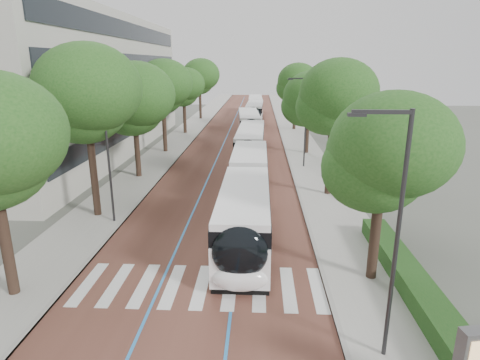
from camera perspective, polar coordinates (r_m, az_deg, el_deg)
The scene contains 21 objects.
ground at distance 17.23m, azimuth -6.68°, elevation -16.53°, with size 160.00×160.00×0.00m, color #51544C.
road at distance 55.12m, azimuth -0.04°, elevation 6.58°, with size 11.00×140.00×0.02m, color #552F26.
sidewalk_left at distance 55.97m, azimuth -7.79°, elevation 6.63°, with size 4.00×140.00×0.12m, color #9C9994.
sidewalk_right at distance 55.27m, azimuth 7.80°, elevation 6.51°, with size 4.00×140.00×0.12m, color #9C9994.
kerb_left at distance 55.65m, azimuth -5.85°, elevation 6.65°, with size 0.20×140.00×0.14m, color gray.
kerb_right at distance 55.13m, azimuth 5.82°, elevation 6.55°, with size 0.20×140.00×0.14m, color gray.
zebra_crossing at distance 18.03m, azimuth -5.52°, elevation -14.79°, with size 10.55×3.60×0.01m.
lane_line_left at distance 55.21m, azimuth -1.71°, elevation 6.61°, with size 0.12×126.00×0.01m, color #287CCB.
lane_line_right at distance 55.06m, azimuth 1.63°, elevation 6.58°, with size 0.12×126.00×0.01m, color #287CCB.
office_building at distance 47.74m, azimuth -25.44°, elevation 12.00°, with size 18.11×40.00×14.00m.
hedge at distance 17.97m, azimuth 24.34°, elevation -14.58°, with size 1.20×14.00×0.80m, color #184317.
streetlight_near at distance 12.78m, azimuth 20.95°, elevation -5.42°, with size 1.82×0.20×8.00m.
streetlight_far at distance 36.76m, azimuth 9.07°, elevation 9.08°, with size 1.82×0.20×8.00m.
lamp_post_left at distance 24.46m, azimuth -18.23°, elevation 3.22°, with size 0.14×0.14×8.00m, color #2A2A2C.
trees_left at distance 41.24m, azimuth -11.75°, elevation 12.20°, with size 6.27×60.86×9.92m.
trees_right at distance 38.89m, azimuth 10.43°, elevation 11.20°, with size 5.93×47.40×9.10m.
lead_bus at distance 24.25m, azimuth 1.00°, elevation -2.18°, with size 2.62×18.41×3.20m.
bus_queued_0 at distance 39.28m, azimuth 1.51°, elevation 5.01°, with size 2.79×12.45×3.20m.
bus_queued_1 at distance 52.23m, azimuth 1.29°, elevation 7.83°, with size 3.28×12.53×3.20m.
bus_queued_2 at distance 65.16m, azimuth 2.10°, elevation 9.51°, with size 2.83×12.46×3.20m.
bus_queued_3 at distance 77.30m, azimuth 2.20°, elevation 10.58°, with size 2.69×12.43×3.20m.
Camera 1 is at (2.60, -14.26, 9.31)m, focal length 30.00 mm.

